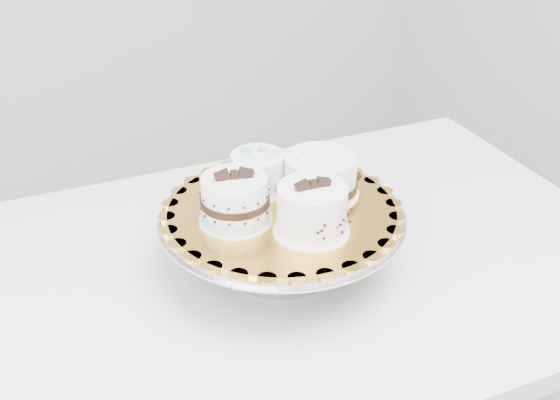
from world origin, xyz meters
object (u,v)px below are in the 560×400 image
cake_stand (282,229)px  cake_board (282,210)px  cake_dots (258,172)px  cake_swirl (312,211)px  table (293,293)px  cake_ribbon (321,176)px  cake_banded (235,201)px

cake_stand → cake_board: 0.04m
cake_board → cake_dots: cake_dots is taller
cake_swirl → cake_board: bearing=103.2°
table → cake_dots: size_ratio=11.67×
cake_board → cake_dots: (-0.00, 0.08, 0.04)m
cake_dots → cake_ribbon: bearing=-42.5°
cake_dots → table: bearing=-68.5°
cake_swirl → cake_banded: 0.12m
cake_swirl → cake_dots: bearing=102.4°
cake_stand → table: bearing=21.4°
table → cake_ribbon: (0.05, -0.00, 0.23)m
cake_swirl → cake_stand: bearing=103.2°
cake_stand → cake_board: bearing=-90.0°
cake_stand → cake_banded: cake_banded is taller
table → cake_board: cake_board is taller
table → cake_ribbon: cake_ribbon is taller
cake_stand → cake_ribbon: cake_ribbon is taller
cake_dots → cake_ribbon: cake_ribbon is taller
cake_banded → cake_dots: cake_banded is taller
cake_swirl → cake_ribbon: size_ratio=0.89×
cake_banded → cake_dots: bearing=58.8°
table → cake_dots: bearing=124.4°
cake_stand → cake_swirl: size_ratio=3.21×
table → cake_banded: (-0.11, -0.00, 0.23)m
table → cake_swirl: size_ratio=10.42×
cake_stand → cake_banded: 0.11m
cake_dots → cake_board: bearing=-93.8°
cake_banded → cake_ribbon: cake_banded is taller
table → cake_board: (-0.03, -0.01, 0.19)m
cake_board → cake_banded: bearing=173.2°
table → cake_stand: (-0.03, -0.01, 0.15)m
cake_board → cake_ribbon: (0.08, 0.01, 0.03)m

